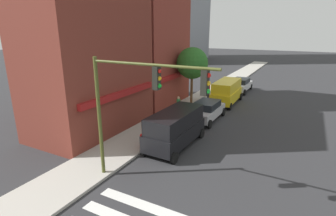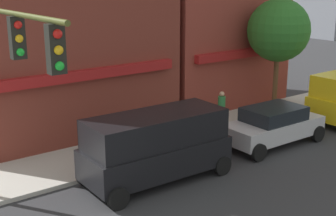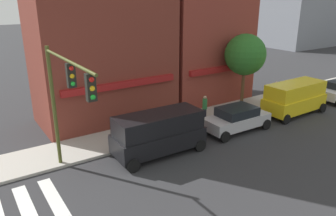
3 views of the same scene
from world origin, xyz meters
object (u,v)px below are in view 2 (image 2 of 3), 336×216
pedestrian_red_jacket (323,88)px  street_tree (279,31)px  van_black (156,144)px  sedan_silver (273,125)px  fire_hydrant (98,157)px  traffic_signal (6,70)px  pedestrian_green_top (221,110)px

pedestrian_red_jacket → street_tree: (-2.94, 0.71, 3.10)m
van_black → pedestrian_red_jacket: 12.26m
sedan_silver → fire_hydrant: bearing=167.3°
street_tree → van_black: bearing=-163.0°
pedestrian_red_jacket → fire_hydrant: 13.39m
traffic_signal → fire_hydrant: 5.72m
traffic_signal → fire_hydrant: size_ratio=7.22×
fire_hydrant → van_black: bearing=-52.8°
fire_hydrant → pedestrian_red_jacket: bearing=1.7°
van_black → street_tree: 9.99m
pedestrian_red_jacket → fire_hydrant: bearing=75.9°
pedestrian_red_jacket → fire_hydrant: size_ratio=2.10×
traffic_signal → sedan_silver: (10.71, 0.54, -3.62)m
street_tree → sedan_silver: bearing=-139.8°
traffic_signal → pedestrian_red_jacket: size_ratio=3.43×
van_black → street_tree: size_ratio=0.91×
sedan_silver → fire_hydrant: 7.33m
pedestrian_green_top → van_black: bearing=-163.3°
van_black → pedestrian_green_top: 5.51m
van_black → fire_hydrant: van_black is taller
pedestrian_red_jacket → sedan_silver: bearing=92.7°
sedan_silver → pedestrian_red_jacket: pedestrian_red_jacket is taller
sedan_silver → fire_hydrant: sedan_silver is taller
sedan_silver → van_black: bearing=-179.3°
traffic_signal → pedestrian_green_top: (9.91, 2.76, -3.39)m
van_black → fire_hydrant: bearing=128.4°
van_black → pedestrian_red_jacket: size_ratio=2.85×
fire_hydrant → sedan_silver: bearing=-13.4°
van_black → street_tree: (9.15, 2.80, 2.89)m
pedestrian_red_jacket → fire_hydrant: pedestrian_red_jacket is taller
pedestrian_red_jacket → street_tree: size_ratio=0.32×
van_black → pedestrian_green_top: van_black is taller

